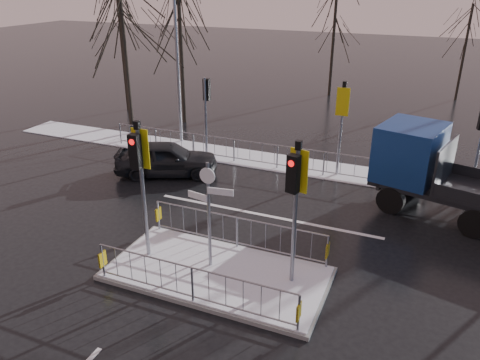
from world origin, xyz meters
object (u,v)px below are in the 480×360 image
at_px(car_far_lane, 167,158).
at_px(flatbed_truck, 435,169).
at_px(traffic_island, 217,263).
at_px(street_lamp_left, 178,49).

xyz_separation_m(car_far_lane, flatbed_truck, (10.09, 0.80, 0.86)).
bearing_deg(traffic_island, street_lamp_left, 124.07).
height_order(flatbed_truck, street_lamp_left, street_lamp_left).
relative_size(car_far_lane, street_lamp_left, 0.50).
xyz_separation_m(traffic_island, street_lamp_left, (-6.42, 9.49, 4.10)).
bearing_deg(flatbed_truck, street_lamp_left, 165.08).
distance_m(car_far_lane, street_lamp_left, 5.61).
bearing_deg(traffic_island, flatbed_truck, 51.32).
xyz_separation_m(car_far_lane, street_lamp_left, (-1.46, 3.88, 3.79)).
height_order(traffic_island, street_lamp_left, street_lamp_left).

